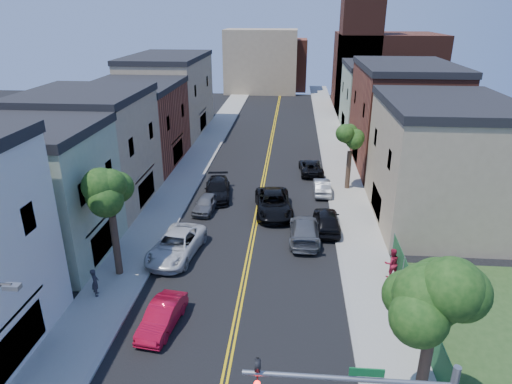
% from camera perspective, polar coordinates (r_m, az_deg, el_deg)
% --- Properties ---
extents(sidewalk_left, '(3.20, 100.00, 0.15)m').
position_cam_1_polar(sidewalk_left, '(53.06, -6.99, 4.97)').
color(sidewalk_left, gray).
rests_on(sidewalk_left, ground).
extents(sidewalk_right, '(3.20, 100.00, 0.15)m').
position_cam_1_polar(sidewalk_right, '(52.24, 10.30, 4.50)').
color(sidewalk_right, gray).
rests_on(sidewalk_right, ground).
extents(curb_left, '(0.30, 100.00, 0.15)m').
position_cam_1_polar(curb_left, '(52.74, -5.12, 4.94)').
color(curb_left, gray).
rests_on(curb_left, ground).
extents(curb_right, '(0.30, 100.00, 0.15)m').
position_cam_1_polar(curb_right, '(52.10, 8.38, 4.57)').
color(curb_right, gray).
rests_on(curb_right, ground).
extents(bldg_left_palegrn, '(9.00, 8.00, 8.50)m').
position_cam_1_polar(bldg_left_palegrn, '(32.63, -26.43, -0.64)').
color(bldg_left_palegrn, gray).
rests_on(bldg_left_palegrn, ground).
extents(bldg_left_tan_near, '(9.00, 10.00, 9.00)m').
position_cam_1_polar(bldg_left_tan_near, '(40.01, -20.20, 4.66)').
color(bldg_left_tan_near, '#998466').
rests_on(bldg_left_tan_near, ground).
extents(bldg_left_brick, '(9.00, 12.00, 8.00)m').
position_cam_1_polar(bldg_left_brick, '(49.95, -15.05, 7.96)').
color(bldg_left_brick, brown).
rests_on(bldg_left_brick, ground).
extents(bldg_left_tan_far, '(9.00, 16.00, 9.50)m').
position_cam_1_polar(bldg_left_tan_far, '(62.86, -10.94, 11.82)').
color(bldg_left_tan_far, '#998466').
rests_on(bldg_left_tan_far, ground).
extents(bldg_right_tan, '(9.00, 12.00, 9.00)m').
position_cam_1_polar(bldg_right_tan, '(37.15, 22.25, 3.07)').
color(bldg_right_tan, '#998466').
rests_on(bldg_right_tan, ground).
extents(bldg_right_brick, '(9.00, 14.00, 10.00)m').
position_cam_1_polar(bldg_right_brick, '(50.06, 17.92, 8.86)').
color(bldg_right_brick, brown).
rests_on(bldg_right_brick, ground).
extents(bldg_right_palegrn, '(9.00, 12.00, 8.50)m').
position_cam_1_polar(bldg_right_palegrn, '(63.66, 15.22, 11.12)').
color(bldg_right_palegrn, gray).
rests_on(bldg_right_palegrn, ground).
extents(church, '(16.20, 14.20, 22.60)m').
position_cam_1_polar(church, '(78.32, 15.34, 15.28)').
color(church, '#4C2319').
rests_on(church, ground).
extents(backdrop_left, '(14.00, 8.00, 12.00)m').
position_cam_1_polar(backdrop_left, '(92.36, 0.63, 16.19)').
color(backdrop_left, '#998466').
rests_on(backdrop_left, ground).
extents(backdrop_center, '(10.00, 8.00, 10.00)m').
position_cam_1_polar(backdrop_center, '(96.24, 3.28, 15.79)').
color(backdrop_center, brown).
rests_on(backdrop_center, ground).
extents(fence_right, '(0.04, 15.00, 1.90)m').
position_cam_1_polar(fence_right, '(24.93, 20.29, -15.03)').
color(fence_right, '#143F1E').
rests_on(fence_right, sidewalk_right).
extents(tree_left_mid, '(5.20, 5.20, 9.29)m').
position_cam_1_polar(tree_left_mid, '(27.42, -18.26, 1.79)').
color(tree_left_mid, '#35251A').
rests_on(tree_left_mid, sidewalk_left).
extents(tree_right_corner, '(5.80, 5.80, 10.35)m').
position_cam_1_polar(tree_right_corner, '(16.77, 22.46, -9.35)').
color(tree_right_corner, '#35251A').
rests_on(tree_right_corner, sidewalk_right).
extents(tree_right_far, '(4.40, 4.40, 8.03)m').
position_cam_1_polar(tree_right_far, '(41.15, 12.02, 7.83)').
color(tree_right_far, '#35251A').
rests_on(tree_right_far, sidewalk_right).
extents(red_sedan, '(1.93, 4.21, 1.34)m').
position_cam_1_polar(red_sedan, '(24.96, -11.79, -15.16)').
color(red_sedan, '#B60C28').
rests_on(red_sedan, ground).
extents(white_pickup, '(3.47, 6.17, 1.63)m').
position_cam_1_polar(white_pickup, '(31.09, -10.05, -6.63)').
color(white_pickup, silver).
rests_on(white_pickup, ground).
extents(grey_car_left, '(2.02, 4.11, 1.35)m').
position_cam_1_polar(grey_car_left, '(37.55, -6.32, -1.42)').
color(grey_car_left, '#515257').
rests_on(grey_car_left, ground).
extents(black_car_left, '(2.82, 5.57, 1.55)m').
position_cam_1_polar(black_car_left, '(40.09, -4.91, 0.36)').
color(black_car_left, black).
rests_on(black_car_left, ground).
extents(grey_car_right, '(2.27, 5.42, 1.56)m').
position_cam_1_polar(grey_car_right, '(32.85, 6.18, -4.81)').
color(grey_car_right, '#505257').
rests_on(grey_car_right, ground).
extents(black_car_right, '(1.98, 4.77, 1.61)m').
position_cam_1_polar(black_car_right, '(34.48, 8.96, -3.55)').
color(black_car_right, black).
rests_on(black_car_right, ground).
extents(silver_car_right, '(1.47, 4.07, 1.34)m').
position_cam_1_polar(silver_car_right, '(41.23, 8.33, 0.67)').
color(silver_car_right, '#93969A').
rests_on(silver_car_right, ground).
extents(dark_car_right_far, '(2.57, 4.95, 1.33)m').
position_cam_1_polar(dark_car_right_far, '(46.30, 6.96, 3.16)').
color(dark_car_right_far, black).
rests_on(dark_car_right_far, ground).
extents(black_suv_lane, '(3.53, 6.43, 1.71)m').
position_cam_1_polar(black_suv_lane, '(36.85, 2.21, -1.45)').
color(black_suv_lane, black).
rests_on(black_suv_lane, ground).
extents(pedestrian_left, '(0.62, 0.73, 1.70)m').
position_cam_1_polar(pedestrian_left, '(28.03, -19.68, -10.70)').
color(pedestrian_left, '#25252C').
rests_on(pedestrian_left, sidewalk_left).
extents(pedestrian_right, '(1.10, 0.95, 1.95)m').
position_cam_1_polar(pedestrian_right, '(29.23, 16.77, -8.59)').
color(pedestrian_right, maroon).
rests_on(pedestrian_right, sidewalk_right).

